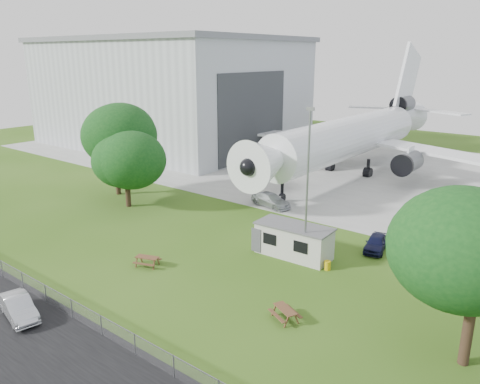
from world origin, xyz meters
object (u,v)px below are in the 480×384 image
Objects in this scene: picnic_west at (148,266)px; car_centre_sedan at (18,308)px; picnic_east at (285,319)px; site_cabin at (294,241)px; hangar at (169,91)px; airliner at (353,135)px.

picnic_west is 9.89m from car_centre_sedan.
car_centre_sedan reaches higher than picnic_east.
site_cabin is 11.73m from picnic_west.
hangar is 60.44m from car_centre_sedan.
picnic_east is (49.40, -37.47, -9.41)m from hangar.
hangar is 23.89× the size of picnic_west.
car_centre_sedan is at bearing -113.52° from picnic_west.
picnic_west is at bearing 8.42° from car_centre_sedan.
airliner is at bearing 135.59° from picnic_east.
site_cabin is 9.75m from picnic_east.
car_centre_sedan is at bearing -116.69° from picnic_east.
hangar is at bearing 168.62° from picnic_east.
hangar is 36.21m from airliner.
site_cabin reaches higher than picnic_east.
picnic_west is (0.92, -37.52, -5.27)m from airliner.
car_centre_sedan reaches higher than picnic_west.
picnic_west is at bearing -132.18° from site_cabin.
airliner is 26.52× the size of picnic_west.
airliner is 26.52× the size of picnic_east.
hangar is 0.90× the size of airliner.
hangar is 23.89× the size of picnic_east.
site_cabin is at bearing -73.16° from airliner.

